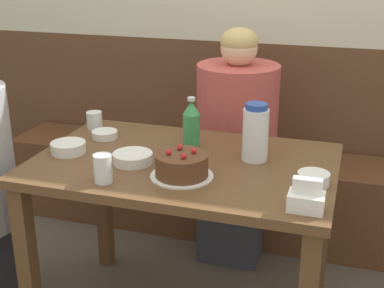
{
  "coord_description": "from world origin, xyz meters",
  "views": [
    {
      "loc": [
        0.59,
        -1.77,
        1.49
      ],
      "look_at": [
        0.02,
        0.05,
        0.79
      ],
      "focal_mm": 50.0,
      "sensor_mm": 36.0,
      "label": 1
    }
  ],
  "objects_px": {
    "birthday_cake": "(182,166)",
    "bowl_soup_white": "(68,148)",
    "bowl_rice_small": "(105,134)",
    "bowl_sauce_shallow": "(313,179)",
    "person_pale_blue_shirt": "(236,147)",
    "soju_bottle": "(191,124)",
    "bowl_side_dish": "(133,158)",
    "napkin_holder": "(306,199)",
    "bench_seat": "(232,192)",
    "glass_tumbler_short": "(94,121)",
    "water_pitcher": "(255,133)",
    "glass_water_tall": "(103,169)"
  },
  "relations": [
    {
      "from": "bowl_sauce_shallow",
      "to": "bowl_side_dish",
      "type": "bearing_deg",
      "value": -179.67
    },
    {
      "from": "soju_bottle",
      "to": "bowl_side_dish",
      "type": "relative_size",
      "value": 1.4
    },
    {
      "from": "person_pale_blue_shirt",
      "to": "soju_bottle",
      "type": "bearing_deg",
      "value": -8.67
    },
    {
      "from": "soju_bottle",
      "to": "glass_water_tall",
      "type": "height_order",
      "value": "soju_bottle"
    },
    {
      "from": "birthday_cake",
      "to": "soju_bottle",
      "type": "bearing_deg",
      "value": 100.84
    },
    {
      "from": "bowl_soup_white",
      "to": "bowl_side_dish",
      "type": "height_order",
      "value": "bowl_soup_white"
    },
    {
      "from": "soju_bottle",
      "to": "bowl_soup_white",
      "type": "bearing_deg",
      "value": -156.35
    },
    {
      "from": "bowl_soup_white",
      "to": "bowl_side_dish",
      "type": "relative_size",
      "value": 0.91
    },
    {
      "from": "bench_seat",
      "to": "bowl_side_dish",
      "type": "distance_m",
      "value": 1.07
    },
    {
      "from": "birthday_cake",
      "to": "person_pale_blue_shirt",
      "type": "height_order",
      "value": "person_pale_blue_shirt"
    },
    {
      "from": "bowl_rice_small",
      "to": "bowl_sauce_shallow",
      "type": "height_order",
      "value": "bowl_sauce_shallow"
    },
    {
      "from": "bench_seat",
      "to": "birthday_cake",
      "type": "height_order",
      "value": "birthday_cake"
    },
    {
      "from": "soju_bottle",
      "to": "napkin_holder",
      "type": "xyz_separation_m",
      "value": [
        0.5,
        -0.41,
        -0.06
      ]
    },
    {
      "from": "water_pitcher",
      "to": "bowl_sauce_shallow",
      "type": "xyz_separation_m",
      "value": [
        0.23,
        -0.17,
        -0.09
      ]
    },
    {
      "from": "bowl_sauce_shallow",
      "to": "glass_tumbler_short",
      "type": "height_order",
      "value": "glass_tumbler_short"
    },
    {
      "from": "bench_seat",
      "to": "glass_tumbler_short",
      "type": "bearing_deg",
      "value": -129.6
    },
    {
      "from": "bowl_side_dish",
      "to": "glass_tumbler_short",
      "type": "distance_m",
      "value": 0.45
    },
    {
      "from": "water_pitcher",
      "to": "soju_bottle",
      "type": "relative_size",
      "value": 1.05
    },
    {
      "from": "napkin_holder",
      "to": "glass_water_tall",
      "type": "distance_m",
      "value": 0.68
    },
    {
      "from": "birthday_cake",
      "to": "water_pitcher",
      "type": "relative_size",
      "value": 1.01
    },
    {
      "from": "water_pitcher",
      "to": "bowl_sauce_shallow",
      "type": "bearing_deg",
      "value": -35.23
    },
    {
      "from": "birthday_cake",
      "to": "bowl_rice_small",
      "type": "distance_m",
      "value": 0.52
    },
    {
      "from": "birthday_cake",
      "to": "bowl_rice_small",
      "type": "relative_size",
      "value": 2.06
    },
    {
      "from": "bowl_sauce_shallow",
      "to": "glass_water_tall",
      "type": "bearing_deg",
      "value": -164.25
    },
    {
      "from": "bowl_soup_white",
      "to": "bowl_side_dish",
      "type": "xyz_separation_m",
      "value": [
        0.28,
        -0.02,
        -0.0
      ]
    },
    {
      "from": "bowl_rice_small",
      "to": "soju_bottle",
      "type": "bearing_deg",
      "value": -0.76
    },
    {
      "from": "glass_tumbler_short",
      "to": "bowl_soup_white",
      "type": "bearing_deg",
      "value": -82.96
    },
    {
      "from": "soju_bottle",
      "to": "napkin_holder",
      "type": "height_order",
      "value": "soju_bottle"
    },
    {
      "from": "birthday_cake",
      "to": "bowl_soup_white",
      "type": "xyz_separation_m",
      "value": [
        -0.5,
        0.09,
        -0.02
      ]
    },
    {
      "from": "birthday_cake",
      "to": "glass_water_tall",
      "type": "distance_m",
      "value": 0.27
    },
    {
      "from": "birthday_cake",
      "to": "bowl_side_dish",
      "type": "relative_size",
      "value": 1.48
    },
    {
      "from": "birthday_cake",
      "to": "soju_bottle",
      "type": "relative_size",
      "value": 1.06
    },
    {
      "from": "water_pitcher",
      "to": "bowl_rice_small",
      "type": "relative_size",
      "value": 2.03
    },
    {
      "from": "soju_bottle",
      "to": "napkin_holder",
      "type": "relative_size",
      "value": 1.91
    },
    {
      "from": "napkin_holder",
      "to": "glass_water_tall",
      "type": "xyz_separation_m",
      "value": [
        -0.68,
        0.0,
        0.01
      ]
    },
    {
      "from": "birthday_cake",
      "to": "glass_tumbler_short",
      "type": "xyz_separation_m",
      "value": [
        -0.53,
        0.38,
        -0.0
      ]
    },
    {
      "from": "soju_bottle",
      "to": "bench_seat",
      "type": "bearing_deg",
      "value": 88.9
    },
    {
      "from": "soju_bottle",
      "to": "bowl_side_dish",
      "type": "distance_m",
      "value": 0.28
    },
    {
      "from": "bowl_sauce_shallow",
      "to": "person_pale_blue_shirt",
      "type": "distance_m",
      "value": 0.84
    },
    {
      "from": "water_pitcher",
      "to": "soju_bottle",
      "type": "distance_m",
      "value": 0.27
    },
    {
      "from": "water_pitcher",
      "to": "bowl_sauce_shallow",
      "type": "distance_m",
      "value": 0.3
    },
    {
      "from": "glass_tumbler_short",
      "to": "glass_water_tall",
      "type": "bearing_deg",
      "value": -59.97
    },
    {
      "from": "napkin_holder",
      "to": "bowl_soup_white",
      "type": "relative_size",
      "value": 0.81
    },
    {
      "from": "napkin_holder",
      "to": "bowl_sauce_shallow",
      "type": "xyz_separation_m",
      "value": [
        0.0,
        0.2,
        -0.02
      ]
    },
    {
      "from": "bench_seat",
      "to": "napkin_holder",
      "type": "xyz_separation_m",
      "value": [
        0.48,
        -1.1,
        0.55
      ]
    },
    {
      "from": "bench_seat",
      "to": "bowl_rice_small",
      "type": "distance_m",
      "value": 0.95
    },
    {
      "from": "bowl_side_dish",
      "to": "glass_tumbler_short",
      "type": "relative_size",
      "value": 1.93
    },
    {
      "from": "bench_seat",
      "to": "glass_tumbler_short",
      "type": "xyz_separation_m",
      "value": [
        -0.49,
        -0.59,
        0.55
      ]
    },
    {
      "from": "birthday_cake",
      "to": "person_pale_blue_shirt",
      "type": "xyz_separation_m",
      "value": [
        0.02,
        0.77,
        -0.21
      ]
    },
    {
      "from": "napkin_holder",
      "to": "bowl_side_dish",
      "type": "height_order",
      "value": "napkin_holder"
    }
  ]
}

